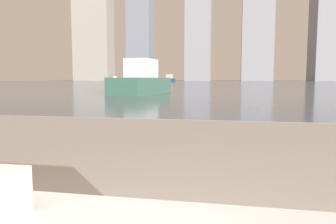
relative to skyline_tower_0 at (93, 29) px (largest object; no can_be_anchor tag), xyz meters
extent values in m
cube|color=slate|center=(50.81, -56.00, -19.20)|extent=(180.00, 110.00, 0.01)
cube|color=navy|center=(36.57, -39.12, -18.76)|extent=(2.07, 5.07, 0.87)
cube|color=#B2A893|center=(36.57, -39.12, -17.83)|extent=(1.37, 1.95, 0.99)
cube|color=maroon|center=(21.51, -36.30, -18.88)|extent=(2.65, 3.82, 0.64)
cube|color=silver|center=(21.51, -36.30, -18.20)|extent=(1.39, 1.62, 0.73)
cube|color=#335647|center=(46.34, -99.82, -18.73)|extent=(2.48, 5.45, 0.92)
cube|color=silver|center=(46.34, -99.82, -17.75)|extent=(1.56, 2.13, 1.05)
cube|color=gray|center=(0.00, 0.00, 0.00)|extent=(13.73, 7.64, 38.41)
cube|color=slate|center=(59.97, 0.00, 0.98)|extent=(10.60, 6.24, 40.37)
cube|color=slate|center=(82.04, 0.00, -4.55)|extent=(8.96, 13.02, 29.31)
camera|label=1|loc=(51.36, -117.91, -18.32)|focal=35.00mm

